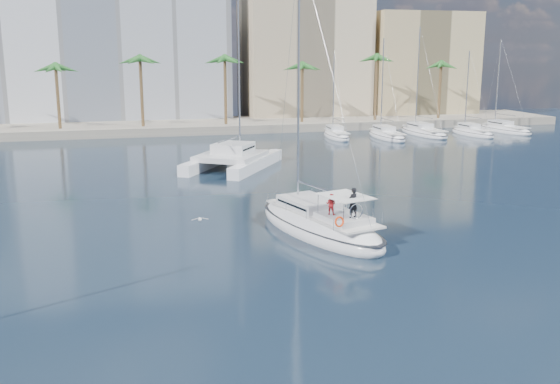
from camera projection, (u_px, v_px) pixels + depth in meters
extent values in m
plane|color=black|center=(279.00, 256.00, 35.47)|extent=(160.00, 160.00, 0.00)
cube|color=gray|center=(178.00, 126.00, 93.02)|extent=(120.00, 14.00, 1.20)
cube|color=silver|center=(92.00, 35.00, 98.54)|extent=(42.00, 16.00, 28.00)
cube|color=#C6B28E|center=(303.00, 61.00, 104.81)|extent=(20.00, 14.00, 20.00)
cube|color=tan|center=(417.00, 67.00, 107.98)|extent=(18.00, 12.00, 18.00)
cylinder|color=brown|center=(180.00, 97.00, 88.22)|extent=(0.44, 0.44, 10.50)
sphere|color=#256124|center=(179.00, 59.00, 87.08)|extent=(3.60, 3.60, 3.60)
cylinder|color=brown|center=(401.00, 93.00, 96.46)|extent=(0.44, 0.44, 10.50)
sphere|color=#256124|center=(402.00, 58.00, 95.31)|extent=(3.60, 3.60, 3.60)
ellipsoid|color=white|center=(319.00, 227.00, 39.88)|extent=(7.20, 13.10, 2.59)
ellipsoid|color=black|center=(319.00, 222.00, 39.80)|extent=(7.27, 13.23, 0.18)
cube|color=silver|center=(322.00, 213.00, 39.46)|extent=(5.25, 9.78, 0.12)
cube|color=silver|center=(309.00, 203.00, 40.60)|extent=(3.68, 4.65, 0.60)
cube|color=black|center=(309.00, 203.00, 40.60)|extent=(3.57, 4.20, 0.14)
cylinder|color=#B7BABF|center=(298.00, 79.00, 40.10)|extent=(0.15, 0.15, 16.38)
cylinder|color=#B7BABF|center=(319.00, 188.00, 39.43)|extent=(1.47, 4.89, 0.11)
cube|color=silver|center=(344.00, 218.00, 37.38)|extent=(3.12, 3.65, 0.36)
cube|color=silver|center=(346.00, 196.00, 36.98)|extent=(3.12, 3.65, 0.04)
torus|color=silver|center=(356.00, 211.00, 36.22)|extent=(0.94, 0.31, 0.96)
torus|color=#EB3A0C|center=(339.00, 222.00, 35.13)|extent=(0.66, 0.36, 0.64)
imported|color=black|center=(353.00, 203.00, 36.58)|extent=(0.77, 0.65, 1.80)
imported|color=maroon|center=(331.00, 204.00, 37.34)|extent=(0.79, 0.76, 1.28)
cube|color=white|center=(211.00, 161.00, 63.36)|extent=(7.66, 11.08, 1.10)
cube|color=white|center=(257.00, 164.00, 61.85)|extent=(7.66, 11.08, 1.10)
cube|color=silver|center=(231.00, 156.00, 61.87)|extent=(8.37, 8.74, 0.50)
cube|color=silver|center=(233.00, 148.00, 62.29)|extent=(4.87, 4.96, 1.00)
cube|color=black|center=(233.00, 148.00, 62.28)|extent=(4.62, 4.55, 0.18)
cylinder|color=#B7BABF|center=(239.00, 69.00, 62.32)|extent=(0.18, 0.18, 16.50)
ellipsoid|color=silver|center=(200.00, 219.00, 40.83)|extent=(0.23, 0.44, 0.21)
sphere|color=silver|center=(200.00, 218.00, 41.02)|extent=(0.11, 0.11, 0.11)
cube|color=gray|center=(195.00, 219.00, 40.75)|extent=(0.50, 0.18, 0.12)
cube|color=gray|center=(205.00, 218.00, 40.90)|extent=(0.50, 0.18, 0.12)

